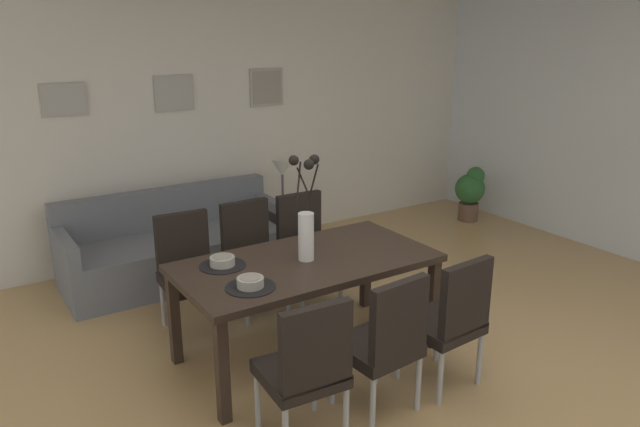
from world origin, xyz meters
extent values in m
plane|color=tan|center=(0.00, 0.00, 0.00)|extent=(9.00, 9.00, 0.00)
cube|color=white|center=(0.00, 3.25, 1.30)|extent=(9.00, 0.10, 2.60)
cube|color=#33261E|center=(-0.19, 0.73, 0.71)|extent=(1.80, 0.94, 0.05)
cube|color=#33261E|center=(0.65, 1.14, 0.34)|extent=(0.07, 0.07, 0.69)
cube|color=#33261E|center=(-1.03, 1.14, 0.34)|extent=(0.07, 0.07, 0.69)
cube|color=#33261E|center=(0.65, 0.33, 0.34)|extent=(0.07, 0.07, 0.69)
cube|color=#33261E|center=(-1.03, 0.33, 0.34)|extent=(0.07, 0.07, 0.69)
cube|color=black|center=(-0.71, -0.05, 0.42)|extent=(0.47, 0.47, 0.08)
cube|color=black|center=(-0.73, -0.24, 0.68)|extent=(0.42, 0.09, 0.48)
cylinder|color=#9EA0A5|center=(-0.51, 0.13, 0.19)|extent=(0.04, 0.04, 0.38)
cylinder|color=#9EA0A5|center=(-0.89, 0.16, 0.19)|extent=(0.04, 0.04, 0.38)
cylinder|color=#9EA0A5|center=(-0.54, -0.25, 0.19)|extent=(0.04, 0.04, 0.38)
cube|color=black|center=(-0.74, 1.52, 0.42)|extent=(0.46, 0.46, 0.08)
cube|color=black|center=(-0.73, 1.71, 0.68)|extent=(0.42, 0.08, 0.48)
cylinder|color=#9EA0A5|center=(-0.94, 1.34, 0.19)|extent=(0.04, 0.04, 0.38)
cylinder|color=#9EA0A5|center=(-0.56, 1.32, 0.19)|extent=(0.04, 0.04, 0.38)
cylinder|color=#9EA0A5|center=(-0.92, 1.72, 0.19)|extent=(0.04, 0.04, 0.38)
cylinder|color=#9EA0A5|center=(-0.54, 1.70, 0.19)|extent=(0.04, 0.04, 0.38)
cube|color=black|center=(-0.17, -0.05, 0.42)|extent=(0.47, 0.47, 0.08)
cube|color=black|center=(-0.16, -0.24, 0.68)|extent=(0.42, 0.09, 0.48)
cylinder|color=#9EA0A5|center=(0.00, 0.16, 0.19)|extent=(0.04, 0.04, 0.38)
cylinder|color=#9EA0A5|center=(-0.38, 0.13, 0.19)|extent=(0.04, 0.04, 0.38)
cylinder|color=#9EA0A5|center=(0.03, -0.22, 0.19)|extent=(0.04, 0.04, 0.38)
cylinder|color=#9EA0A5|center=(-0.35, -0.25, 0.19)|extent=(0.04, 0.04, 0.38)
cube|color=black|center=(-0.18, 1.55, 0.42)|extent=(0.44, 0.44, 0.08)
cube|color=black|center=(-0.17, 1.74, 0.68)|extent=(0.42, 0.06, 0.48)
cylinder|color=#9EA0A5|center=(-0.37, 1.36, 0.19)|extent=(0.04, 0.04, 0.38)
cylinder|color=#9EA0A5|center=(0.01, 1.36, 0.19)|extent=(0.04, 0.04, 0.38)
cylinder|color=#9EA0A5|center=(-0.36, 1.74, 0.19)|extent=(0.04, 0.04, 0.38)
cylinder|color=#9EA0A5|center=(0.02, 1.74, 0.19)|extent=(0.04, 0.04, 0.38)
cube|color=black|center=(0.37, -0.05, 0.42)|extent=(0.47, 0.47, 0.08)
cube|color=black|center=(0.38, -0.24, 0.68)|extent=(0.42, 0.09, 0.48)
cylinder|color=#9EA0A5|center=(0.54, 0.15, 0.19)|extent=(0.04, 0.04, 0.38)
cylinder|color=#9EA0A5|center=(0.16, 0.13, 0.19)|extent=(0.04, 0.04, 0.38)
cylinder|color=#9EA0A5|center=(0.57, -0.23, 0.19)|extent=(0.04, 0.04, 0.38)
cylinder|color=#9EA0A5|center=(0.19, -0.25, 0.19)|extent=(0.04, 0.04, 0.38)
cube|color=black|center=(0.32, 1.51, 0.42)|extent=(0.45, 0.45, 0.08)
cube|color=black|center=(0.33, 1.70, 0.68)|extent=(0.42, 0.07, 0.48)
cylinder|color=#9EA0A5|center=(0.13, 1.32, 0.19)|extent=(0.04, 0.04, 0.38)
cylinder|color=#9EA0A5|center=(0.51, 1.31, 0.19)|extent=(0.04, 0.04, 0.38)
cylinder|color=#9EA0A5|center=(0.14, 1.70, 0.19)|extent=(0.04, 0.04, 0.38)
cylinder|color=#9EA0A5|center=(0.52, 1.69, 0.19)|extent=(0.04, 0.04, 0.38)
cylinder|color=white|center=(-0.19, 0.73, 0.91)|extent=(0.11, 0.11, 0.34)
cylinder|color=black|center=(-0.13, 0.75, 1.24)|extent=(0.05, 0.12, 0.37)
sphere|color=black|center=(-0.10, 0.76, 1.44)|extent=(0.07, 0.07, 0.07)
cylinder|color=black|center=(-0.22, 0.79, 1.24)|extent=(0.08, 0.05, 0.38)
sphere|color=black|center=(-0.23, 0.81, 1.44)|extent=(0.07, 0.07, 0.07)
cylinder|color=black|center=(-0.21, 0.68, 1.24)|extent=(0.15, 0.06, 0.36)
sphere|color=black|center=(-0.22, 0.65, 1.44)|extent=(0.07, 0.07, 0.07)
cylinder|color=black|center=(-0.73, 0.52, 0.74)|extent=(0.32, 0.32, 0.01)
cylinder|color=#B2ADA3|center=(-0.73, 0.52, 0.78)|extent=(0.17, 0.17, 0.06)
cylinder|color=gray|center=(-0.73, 0.52, 0.79)|extent=(0.13, 0.13, 0.04)
cylinder|color=black|center=(-0.73, 0.95, 0.74)|extent=(0.32, 0.32, 0.01)
cylinder|color=#B2ADA3|center=(-0.73, 0.95, 0.78)|extent=(0.17, 0.17, 0.06)
cylinder|color=gray|center=(-0.73, 0.95, 0.79)|extent=(0.13, 0.13, 0.04)
cube|color=slate|center=(-0.46, 2.58, 0.21)|extent=(2.10, 0.84, 0.42)
cube|color=slate|center=(-0.46, 2.92, 0.61)|extent=(2.10, 0.16, 0.38)
cube|color=slate|center=(0.53, 2.58, 0.52)|extent=(0.10, 0.84, 0.20)
cube|color=slate|center=(-1.46, 2.58, 0.52)|extent=(0.10, 0.84, 0.20)
cube|color=black|center=(0.65, 2.55, 0.26)|extent=(0.36, 0.36, 0.52)
cylinder|color=#4C4C51|center=(0.65, 2.55, 0.56)|extent=(0.12, 0.12, 0.08)
cylinder|color=#4C4C51|center=(0.65, 2.55, 0.74)|extent=(0.02, 0.02, 0.30)
cone|color=silver|center=(0.65, 2.55, 0.94)|extent=(0.22, 0.22, 0.18)
cube|color=#B2ADA3|center=(-1.21, 3.18, 1.67)|extent=(0.39, 0.02, 0.29)
cube|color=#B2B2AD|center=(-1.21, 3.17, 1.67)|extent=(0.34, 0.01, 0.24)
cube|color=#B2ADA3|center=(-0.19, 3.18, 1.67)|extent=(0.39, 0.02, 0.35)
cube|color=#B2B2AD|center=(-0.19, 3.17, 1.67)|extent=(0.34, 0.01, 0.30)
cube|color=#B2ADA3|center=(0.83, 3.18, 1.67)|extent=(0.38, 0.02, 0.39)
cube|color=#9E9389|center=(0.83, 3.17, 1.67)|extent=(0.33, 0.01, 0.34)
cylinder|color=brown|center=(3.15, 2.36, 0.11)|extent=(0.24, 0.24, 0.22)
sphere|color=#2D6633|center=(3.15, 2.36, 0.40)|extent=(0.36, 0.36, 0.36)
sphere|color=#2D6633|center=(3.20, 2.33, 0.56)|extent=(0.22, 0.22, 0.22)
camera|label=1|loc=(-2.26, -2.65, 2.32)|focal=34.17mm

